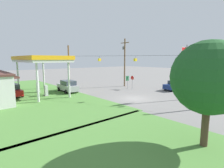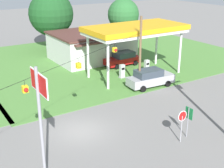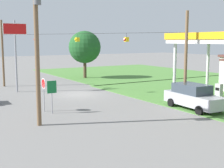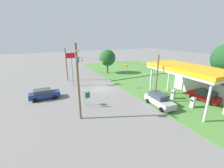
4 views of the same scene
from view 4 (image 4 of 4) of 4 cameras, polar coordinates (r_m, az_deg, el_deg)
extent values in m
plane|color=slate|center=(30.02, -3.62, -1.98)|extent=(160.00, 160.00, 0.00)
cube|color=#4C7F38|center=(50.95, 5.96, 6.26)|extent=(24.00, 24.00, 0.04)
cube|color=silver|center=(24.86, 26.49, 4.43)|extent=(11.27, 5.50, 0.35)
cube|color=orange|center=(24.78, 26.63, 5.44)|extent=(11.47, 5.70, 0.55)
cylinder|color=silver|center=(27.27, 14.62, 0.95)|extent=(0.28, 0.28, 5.01)
cylinder|color=silver|center=(21.26, 32.60, -6.23)|extent=(0.28, 0.28, 5.01)
cylinder|color=silver|center=(30.20, 20.82, 1.97)|extent=(0.28, 0.28, 5.01)
cube|color=silver|center=(33.42, 33.78, 0.24)|extent=(10.06, 7.93, 3.57)
cube|color=#512D28|center=(32.99, 34.35, 3.40)|extent=(10.36, 8.23, 0.24)
cube|color=#512D28|center=(29.43, 30.03, 1.97)|extent=(9.05, 0.70, 0.20)
cube|color=gray|center=(27.40, 22.07, -5.18)|extent=(0.71, 0.56, 0.12)
cube|color=silver|center=(27.11, 22.27, -3.61)|extent=(0.55, 0.40, 1.49)
cube|color=black|center=(26.86, 22.03, -3.10)|extent=(0.39, 0.03, 0.24)
cube|color=gray|center=(25.43, 28.09, -7.81)|extent=(0.71, 0.56, 0.12)
cube|color=silver|center=(25.12, 28.35, -6.15)|extent=(0.55, 0.40, 1.49)
cube|color=black|center=(24.84, 28.16, -5.63)|extent=(0.39, 0.03, 0.24)
cube|color=#9E9EA3|center=(23.78, 17.59, -6.28)|extent=(5.27, 2.19, 0.88)
cube|color=#333D47|center=(23.69, 17.29, -4.22)|extent=(2.94, 1.89, 0.73)
cylinder|color=black|center=(23.51, 21.77, -8.22)|extent=(0.69, 0.27, 0.68)
cylinder|color=black|center=(22.31, 18.22, -9.24)|extent=(0.69, 0.27, 0.68)
cylinder|color=black|center=(25.63, 16.85, -5.50)|extent=(0.69, 0.27, 0.68)
cylinder|color=black|center=(24.54, 13.40, -6.27)|extent=(0.69, 0.27, 0.68)
cube|color=#AD1414|center=(28.78, 31.54, -4.05)|extent=(4.81, 2.04, 0.78)
cube|color=#333D47|center=(28.42, 32.26, -2.82)|extent=(2.67, 1.81, 0.72)
cylinder|color=black|center=(28.82, 27.97, -4.28)|extent=(0.69, 0.25, 0.68)
cylinder|color=black|center=(30.36, 29.97, -3.53)|extent=(0.69, 0.25, 0.68)
cylinder|color=black|center=(27.50, 33.01, -6.13)|extent=(0.69, 0.25, 0.68)
cylinder|color=black|center=(29.11, 34.82, -5.24)|extent=(0.69, 0.25, 0.68)
cube|color=navy|center=(27.71, -24.25, -3.70)|extent=(1.93, 4.83, 0.79)
cube|color=#333D47|center=(27.49, -25.02, -2.46)|extent=(1.75, 2.67, 0.57)
cylinder|color=black|center=(28.76, -21.28, -3.40)|extent=(0.23, 0.68, 0.68)
cylinder|color=black|center=(27.00, -20.92, -4.73)|extent=(0.23, 0.68, 0.68)
cylinder|color=black|center=(28.78, -27.17, -4.18)|extent=(0.23, 0.68, 0.68)
cylinder|color=black|center=(27.01, -27.20, -5.57)|extent=(0.23, 0.68, 0.68)
cylinder|color=#99999E|center=(23.24, -10.59, -5.56)|extent=(0.08, 0.08, 2.10)
cylinder|color=white|center=(22.85, -10.74, -3.14)|extent=(0.80, 0.03, 0.80)
cylinder|color=red|center=(22.85, -10.74, -3.14)|extent=(0.70, 0.03, 0.70)
cylinder|color=gray|center=(32.06, -14.96, 5.52)|extent=(0.18, 0.18, 7.31)
cube|color=white|center=(31.52, -15.32, 10.42)|extent=(0.06, 2.38, 1.15)
cube|color=red|center=(31.52, -15.32, 10.42)|extent=(0.07, 2.26, 1.03)
cylinder|color=gray|center=(22.44, -9.25, -5.94)|extent=(0.07, 0.07, 2.40)
cube|color=#146B33|center=(22.11, -9.30, -4.21)|extent=(0.04, 0.70, 0.90)
cylinder|color=brown|center=(18.34, -12.72, 0.13)|extent=(0.28, 0.28, 9.44)
cube|color=brown|center=(17.58, -13.60, 12.39)|extent=(2.20, 0.14, 0.14)
cylinder|color=#59595B|center=(17.36, -13.09, 9.03)|extent=(0.44, 0.44, 0.60)
cylinder|color=brown|center=(36.57, -16.98, 7.04)|extent=(0.24, 0.24, 7.58)
cylinder|color=brown|center=(23.85, 16.60, 1.59)|extent=(0.24, 0.24, 7.58)
cylinder|color=black|center=(28.57, -3.85, 9.25)|extent=(18.95, 10.02, 0.02)
cylinder|color=black|center=(32.23, -11.34, 9.61)|extent=(0.02, 0.02, 0.35)
cube|color=yellow|center=(32.28, -11.30, 8.95)|extent=(0.32, 0.32, 0.40)
sphere|color=red|center=(32.24, -11.60, 8.93)|extent=(0.28, 0.28, 0.28)
cylinder|color=black|center=(28.59, -3.85, 8.91)|extent=(0.02, 0.02, 0.35)
cube|color=yellow|center=(28.65, -3.83, 8.17)|extent=(0.32, 0.32, 0.40)
sphere|color=yellow|center=(28.59, -4.15, 8.14)|extent=(0.28, 0.28, 0.28)
cylinder|color=black|center=(25.58, 5.57, 7.80)|extent=(0.02, 0.02, 0.35)
cube|color=yellow|center=(25.64, 5.54, 6.98)|extent=(0.32, 0.32, 0.40)
sphere|color=red|center=(25.55, 5.22, 6.95)|extent=(0.28, 0.28, 0.28)
cylinder|color=#4C3828|center=(41.74, 36.86, 2.10)|extent=(0.44, 0.44, 2.78)
cylinder|color=#4C3828|center=(42.73, -1.73, 5.84)|extent=(0.44, 0.44, 2.57)
sphere|color=#1E5123|center=(42.20, -1.77, 9.94)|extent=(4.49, 4.49, 4.49)
camera|label=1|loc=(51.16, 7.89, 12.40)|focal=28.00mm
camera|label=2|loc=(36.66, -42.12, 16.35)|focal=50.00mm
camera|label=3|loc=(5.49, -120.80, -77.06)|focal=50.00mm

